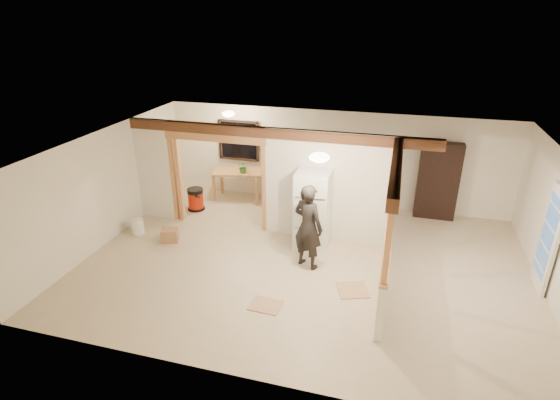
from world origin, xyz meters
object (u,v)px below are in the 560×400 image
(refrigerator, at_px, (313,209))
(work_table, at_px, (239,185))
(woman, at_px, (308,227))
(shop_vac, at_px, (196,199))
(bookshelf, at_px, (438,181))

(refrigerator, distance_m, work_table, 3.17)
(woman, xyz_separation_m, work_table, (-2.54, 2.84, -0.48))
(work_table, height_order, shop_vac, work_table)
(work_table, distance_m, shop_vac, 1.26)
(woman, height_order, bookshelf, bookshelf)
(work_table, relative_size, shop_vac, 2.25)
(refrigerator, distance_m, shop_vac, 3.50)
(woman, relative_size, work_table, 1.35)
(refrigerator, bearing_deg, woman, -84.30)
(refrigerator, relative_size, woman, 0.97)
(woman, distance_m, shop_vac, 3.93)
(refrigerator, relative_size, shop_vac, 2.96)
(woman, relative_size, bookshelf, 0.92)
(woman, distance_m, bookshelf, 4.04)
(refrigerator, relative_size, bookshelf, 0.90)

